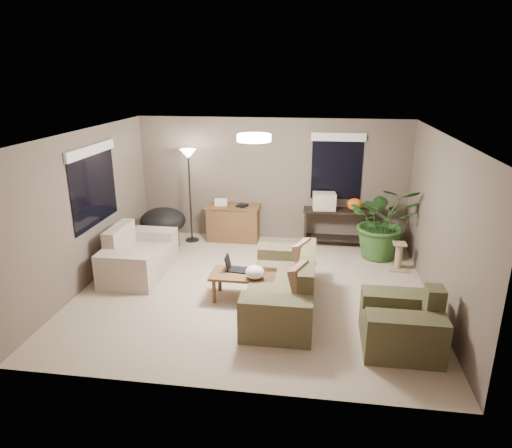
# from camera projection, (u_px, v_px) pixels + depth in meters

# --- Properties ---
(room_shell) EXTENTS (5.50, 5.50, 5.50)m
(room_shell) POSITION_uv_depth(u_px,v_px,m) (254.00, 216.00, 7.01)
(room_shell) COLOR tan
(room_shell) RESTS_ON ground
(main_sofa) EXTENTS (0.95, 2.20, 0.85)m
(main_sofa) POSITION_uv_depth(u_px,v_px,m) (285.00, 289.00, 6.76)
(main_sofa) COLOR brown
(main_sofa) RESTS_ON ground
(throw_pillows) EXTENTS (0.39, 1.40, 0.47)m
(throw_pillows) POSITION_uv_depth(u_px,v_px,m) (303.00, 268.00, 6.62)
(throw_pillows) COLOR #8C7251
(throw_pillows) RESTS_ON main_sofa
(loveseat) EXTENTS (0.90, 1.60, 0.85)m
(loveseat) POSITION_uv_depth(u_px,v_px,m) (138.00, 257.00, 7.92)
(loveseat) COLOR beige
(loveseat) RESTS_ON ground
(armchair) EXTENTS (0.95, 1.00, 0.85)m
(armchair) POSITION_uv_depth(u_px,v_px,m) (402.00, 325.00, 5.78)
(armchair) COLOR #49462C
(armchair) RESTS_ON ground
(coffee_table) EXTENTS (1.00, 0.55, 0.42)m
(coffee_table) POSITION_uv_depth(u_px,v_px,m) (243.00, 277.00, 7.00)
(coffee_table) COLOR brown
(coffee_table) RESTS_ON ground
(laptop) EXTENTS (0.37, 0.27, 0.24)m
(laptop) POSITION_uv_depth(u_px,v_px,m) (234.00, 267.00, 7.08)
(laptop) COLOR black
(laptop) RESTS_ON coffee_table
(plastic_bag) EXTENTS (0.36, 0.35, 0.20)m
(plastic_bag) POSITION_uv_depth(u_px,v_px,m) (255.00, 272.00, 6.78)
(plastic_bag) COLOR white
(plastic_bag) RESTS_ON coffee_table
(desk) EXTENTS (1.10, 0.50, 0.75)m
(desk) POSITION_uv_depth(u_px,v_px,m) (233.00, 223.00, 9.47)
(desk) COLOR brown
(desk) RESTS_ON ground
(desk_papers) EXTENTS (0.71, 0.30, 0.12)m
(desk_papers) POSITION_uv_depth(u_px,v_px,m) (225.00, 203.00, 9.35)
(desk_papers) COLOR silver
(desk_papers) RESTS_ON desk
(console_table) EXTENTS (1.30, 0.40, 0.75)m
(console_table) POSITION_uv_depth(u_px,v_px,m) (336.00, 224.00, 9.17)
(console_table) COLOR black
(console_table) RESTS_ON ground
(pumpkin) EXTENTS (0.35, 0.35, 0.24)m
(pumpkin) POSITION_uv_depth(u_px,v_px,m) (355.00, 204.00, 8.99)
(pumpkin) COLOR orange
(pumpkin) RESTS_ON console_table
(cardboard_box) EXTENTS (0.47, 0.37, 0.33)m
(cardboard_box) POSITION_uv_depth(u_px,v_px,m) (324.00, 201.00, 9.05)
(cardboard_box) COLOR beige
(cardboard_box) RESTS_ON console_table
(papasan_chair) EXTENTS (1.12, 1.12, 0.80)m
(papasan_chair) POSITION_uv_depth(u_px,v_px,m) (163.00, 225.00, 9.06)
(papasan_chair) COLOR black
(papasan_chair) RESTS_ON ground
(floor_lamp) EXTENTS (0.32, 0.32, 1.91)m
(floor_lamp) POSITION_uv_depth(u_px,v_px,m) (189.00, 165.00, 9.05)
(floor_lamp) COLOR black
(floor_lamp) RESTS_ON ground
(ceiling_fixture) EXTENTS (0.50, 0.50, 0.10)m
(ceiling_fixture) POSITION_uv_depth(u_px,v_px,m) (254.00, 138.00, 6.63)
(ceiling_fixture) COLOR white
(ceiling_fixture) RESTS_ON room_shell
(houseplant) EXTENTS (1.28, 1.42, 1.11)m
(houseplant) POSITION_uv_depth(u_px,v_px,m) (383.00, 229.00, 8.53)
(houseplant) COLOR #2D5923
(houseplant) RESTS_ON ground
(cat_scratching_post) EXTENTS (0.32, 0.32, 0.50)m
(cat_scratching_post) POSITION_uv_depth(u_px,v_px,m) (398.00, 258.00, 8.09)
(cat_scratching_post) COLOR tan
(cat_scratching_post) RESTS_ON ground
(window_left) EXTENTS (0.05, 1.56, 1.33)m
(window_left) POSITION_uv_depth(u_px,v_px,m) (93.00, 172.00, 7.49)
(window_left) COLOR black
(window_left) RESTS_ON room_shell
(window_back) EXTENTS (1.06, 0.05, 1.33)m
(window_back) POSITION_uv_depth(u_px,v_px,m) (337.00, 155.00, 8.99)
(window_back) COLOR black
(window_back) RESTS_ON room_shell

